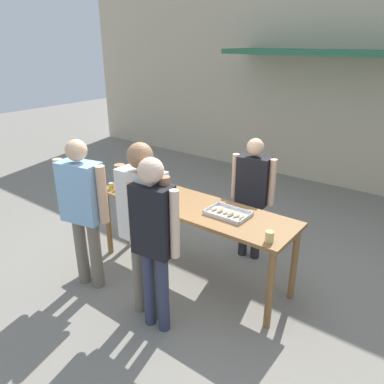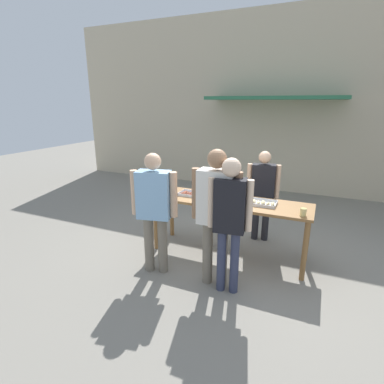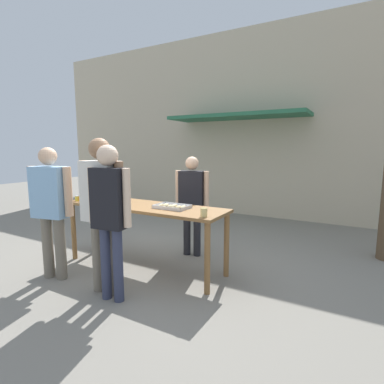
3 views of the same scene
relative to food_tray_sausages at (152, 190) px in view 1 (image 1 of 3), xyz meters
The scene contains 12 objects.
ground_plane 1.10m from the food_tray_sausages, ahead, with size 24.00×24.00×0.00m, color gray.
building_facade_back 4.23m from the food_tray_sausages, 81.04° to the left, with size 12.00×1.11×4.50m.
serving_table 0.64m from the food_tray_sausages, ahead, with size 2.39×0.69×0.90m.
food_tray_sausages is the anchor object (origin of this frame).
food_tray_buns 1.09m from the food_tray_sausages, ahead, with size 0.45×0.30×0.06m.
condiment_jar_mustard 0.51m from the food_tray_sausages, 150.07° to the right, with size 0.06×0.06×0.08m.
condiment_jar_ketchup 0.43m from the food_tray_sausages, 146.09° to the right, with size 0.06×0.06×0.08m.
beer_cup 1.70m from the food_tray_sausages, ahead, with size 0.08×0.08×0.10m.
person_server_behind_table 1.21m from the food_tray_sausages, 36.77° to the left, with size 0.54×0.27×1.55m.
person_customer_holding_hotdog 0.90m from the food_tray_sausages, 100.43° to the right, with size 0.63×0.33×1.69m.
person_customer_with_cup 1.30m from the food_tray_sausages, 46.11° to the right, with size 0.53×0.25×1.71m.
person_customer_waiting_in_line 1.11m from the food_tray_sausages, 50.67° to the right, with size 0.64×0.25×1.79m.
Camera 1 is at (2.30, -3.01, 2.60)m, focal length 35.00 mm.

